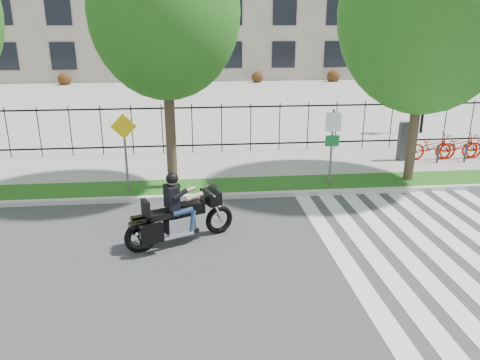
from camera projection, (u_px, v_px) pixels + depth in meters
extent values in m
plane|color=#363638|center=(248.00, 260.00, 10.78)|extent=(120.00, 120.00, 0.00)
cube|color=beige|center=(233.00, 196.00, 14.62)|extent=(60.00, 0.20, 0.15)
cube|color=#1D5515|center=(230.00, 187.00, 15.42)|extent=(60.00, 1.50, 0.15)
cube|color=gray|center=(225.00, 165.00, 17.78)|extent=(60.00, 3.50, 0.15)
cube|color=gray|center=(208.00, 98.00, 34.36)|extent=(80.00, 34.00, 0.10)
cylinder|color=black|center=(425.00, 94.00, 22.44)|extent=(0.14, 0.14, 4.00)
cylinder|color=black|center=(430.00, 53.00, 21.84)|extent=(0.06, 0.70, 0.70)
sphere|color=white|center=(423.00, 51.00, 21.78)|extent=(0.36, 0.36, 0.36)
sphere|color=white|center=(438.00, 51.00, 21.84)|extent=(0.36, 0.36, 0.36)
cylinder|color=#39291F|center=(170.00, 126.00, 14.58)|extent=(0.32, 0.32, 4.04)
ellipsoid|color=#135212|center=(165.00, 12.00, 13.52)|extent=(4.42, 4.42, 5.09)
cylinder|color=#39291F|center=(414.00, 125.00, 15.40)|extent=(0.32, 0.32, 3.75)
ellipsoid|color=#135212|center=(427.00, 12.00, 14.29)|extent=(5.45, 5.45, 6.27)
cube|color=#2D2D33|center=(403.00, 141.00, 17.95)|extent=(0.35, 0.25, 1.50)
imported|color=#B51400|center=(432.00, 147.00, 18.15)|extent=(1.92, 0.67, 1.01)
cylinder|color=#2D2D33|center=(438.00, 154.00, 17.72)|extent=(0.08, 0.08, 0.70)
imported|color=#B51400|center=(459.00, 146.00, 18.25)|extent=(1.92, 0.67, 1.01)
cylinder|color=#2D2D33|center=(465.00, 153.00, 17.83)|extent=(0.08, 0.08, 0.70)
cylinder|color=#59595B|center=(331.00, 148.00, 14.99)|extent=(0.07, 0.07, 2.50)
cube|color=white|center=(333.00, 122.00, 14.68)|extent=(0.50, 0.03, 0.60)
cube|color=#0C6626|center=(332.00, 141.00, 14.87)|extent=(0.45, 0.03, 0.35)
cylinder|color=#59595B|center=(126.00, 155.00, 14.37)|extent=(0.07, 0.07, 2.40)
cube|color=yellow|center=(123.00, 127.00, 14.05)|extent=(0.78, 0.03, 0.78)
torus|color=black|center=(219.00, 220.00, 12.07)|extent=(0.75, 0.44, 0.76)
torus|color=black|center=(141.00, 237.00, 11.09)|extent=(0.80, 0.47, 0.80)
cube|color=black|center=(211.00, 197.00, 11.76)|extent=(0.55, 0.69, 0.33)
cube|color=#26262B|center=(214.00, 187.00, 11.72)|extent=(0.37, 0.57, 0.33)
cube|color=silver|center=(179.00, 224.00, 11.52)|extent=(0.76, 0.61, 0.44)
cube|color=black|center=(191.00, 208.00, 11.56)|extent=(0.70, 0.59, 0.29)
cube|color=black|center=(164.00, 214.00, 11.23)|extent=(0.86, 0.67, 0.15)
cube|color=black|center=(146.00, 208.00, 10.95)|extent=(0.25, 0.39, 0.37)
cube|color=black|center=(152.00, 234.00, 10.84)|extent=(0.57, 0.38, 0.44)
cube|color=black|center=(143.00, 224.00, 11.39)|extent=(0.57, 0.38, 0.44)
cube|color=black|center=(172.00, 197.00, 11.21)|extent=(0.42, 0.51, 0.57)
sphere|color=tan|center=(172.00, 180.00, 11.09)|extent=(0.25, 0.25, 0.25)
sphere|color=black|center=(172.00, 178.00, 11.08)|extent=(0.30, 0.30, 0.30)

